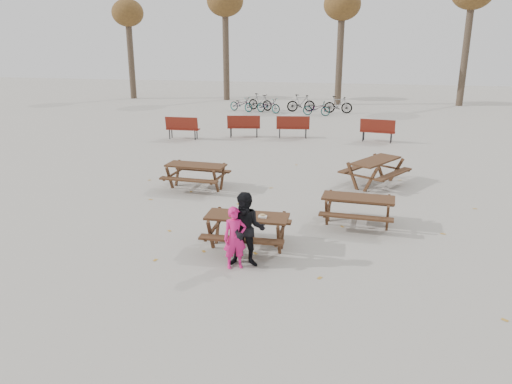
% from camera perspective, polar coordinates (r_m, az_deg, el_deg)
% --- Properties ---
extents(ground, '(80.00, 80.00, 0.00)m').
position_cam_1_polar(ground, '(11.18, -1.00, -6.42)').
color(ground, gray).
rests_on(ground, ground).
extents(main_picnic_table, '(1.80, 1.45, 0.78)m').
position_cam_1_polar(main_picnic_table, '(10.95, -1.01, -3.61)').
color(main_picnic_table, '#352313').
rests_on(main_picnic_table, ground).
extents(food_tray, '(0.18, 0.11, 0.03)m').
position_cam_1_polar(food_tray, '(10.76, 0.76, -2.84)').
color(food_tray, white).
rests_on(food_tray, main_picnic_table).
extents(bread_roll, '(0.14, 0.06, 0.05)m').
position_cam_1_polar(bread_roll, '(10.74, 0.76, -2.63)').
color(bread_roll, tan).
rests_on(bread_roll, food_tray).
extents(soda_bottle, '(0.07, 0.07, 0.17)m').
position_cam_1_polar(soda_bottle, '(10.69, -1.66, -2.68)').
color(soda_bottle, silver).
rests_on(soda_bottle, main_picnic_table).
extents(child, '(0.56, 0.48, 1.29)m').
position_cam_1_polar(child, '(10.05, -2.42, -5.26)').
color(child, '#E11C74').
rests_on(child, ground).
extents(adult, '(0.83, 0.68, 1.57)m').
position_cam_1_polar(adult, '(10.07, -1.07, -4.37)').
color(adult, black).
rests_on(adult, ground).
extents(picnic_table_east, '(1.84, 1.53, 0.75)m').
position_cam_1_polar(picnic_table_east, '(12.57, 11.52, -2.17)').
color(picnic_table_east, '#352313').
rests_on(picnic_table_east, ground).
extents(picnic_table_north, '(1.90, 1.58, 0.77)m').
position_cam_1_polar(picnic_table_north, '(15.37, -6.85, 1.75)').
color(picnic_table_north, '#352313').
rests_on(picnic_table_north, ground).
extents(picnic_table_far, '(2.31, 2.42, 0.82)m').
position_cam_1_polar(picnic_table_far, '(16.08, 13.44, 2.18)').
color(picnic_table_far, '#352313').
rests_on(picnic_table_far, ground).
extents(park_bench_row, '(10.21, 1.82, 1.03)m').
position_cam_1_polar(park_bench_row, '(22.76, 2.02, 7.37)').
color(park_bench_row, maroon).
rests_on(park_bench_row, ground).
extents(bicycle_row, '(7.62, 2.39, 1.04)m').
position_cam_1_polar(bicycle_row, '(30.80, 3.51, 9.95)').
color(bicycle_row, black).
rests_on(bicycle_row, ground).
extents(tree_row, '(32.17, 3.52, 8.26)m').
position_cam_1_polar(tree_row, '(35.19, 9.67, 20.03)').
color(tree_row, '#382B21').
rests_on(tree_row, ground).
extents(fallen_leaves, '(11.00, 11.00, 0.01)m').
position_cam_1_polar(fallen_leaves, '(13.39, 3.35, -2.29)').
color(fallen_leaves, '#AC7B29').
rests_on(fallen_leaves, ground).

